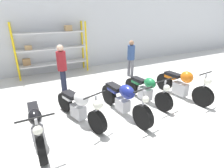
{
  "coord_description": "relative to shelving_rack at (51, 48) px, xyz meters",
  "views": [
    {
      "loc": [
        -2.3,
        -3.83,
        2.62
      ],
      "look_at": [
        0.0,
        0.4,
        0.7
      ],
      "focal_mm": 28.0,
      "sensor_mm": 36.0,
      "label": 1
    }
  ],
  "objects": [
    {
      "name": "ground_plane",
      "position": [
        0.92,
        -4.44,
        -1.2
      ],
      "size": [
        30.0,
        30.0,
        0.0
      ],
      "primitive_type": "plane",
      "color": "silver"
    },
    {
      "name": "motorcycle_white",
      "position": [
        -0.22,
        -4.41,
        -0.76
      ],
      "size": [
        0.83,
        1.94,
        0.98
      ],
      "rotation": [
        0.0,
        0.0,
        -1.28
      ],
      "color": "black",
      "rests_on": "ground_plane"
    },
    {
      "name": "motorcycle_orange",
      "position": [
        3.24,
        -4.67,
        -0.74
      ],
      "size": [
        0.59,
        2.13,
        1.06
      ],
      "rotation": [
        0.0,
        0.0,
        -1.49
      ],
      "color": "black",
      "rests_on": "ground_plane"
    },
    {
      "name": "person_near_rack",
      "position": [
        2.96,
        -2.04,
        -0.26
      ],
      "size": [
        0.42,
        0.42,
        1.6
      ],
      "rotation": [
        0.0,
        0.0,
        3.54
      ],
      "color": "#595960",
      "rests_on": "ground_plane"
    },
    {
      "name": "back_wall",
      "position": [
        0.92,
        0.35,
        0.6
      ],
      "size": [
        30.0,
        0.08,
        3.6
      ],
      "color": "silver",
      "rests_on": "ground_plane"
    },
    {
      "name": "motorcycle_green",
      "position": [
        2.0,
        -4.35,
        -0.8
      ],
      "size": [
        0.73,
        2.0,
        0.95
      ],
      "rotation": [
        0.0,
        0.0,
        -1.48
      ],
      "color": "black",
      "rests_on": "ground_plane"
    },
    {
      "name": "motorcycle_blue",
      "position": [
        0.95,
        -4.66,
        -0.74
      ],
      "size": [
        0.58,
        2.15,
        1.03
      ],
      "rotation": [
        0.0,
        0.0,
        -1.49
      ],
      "color": "black",
      "rests_on": "ground_plane"
    },
    {
      "name": "shelving_rack",
      "position": [
        0.0,
        0.0,
        0.0
      ],
      "size": [
        3.12,
        0.63,
        2.33
      ],
      "color": "yellow",
      "rests_on": "ground_plane"
    },
    {
      "name": "motorcycle_black",
      "position": [
        -1.3,
        -4.7,
        -0.79
      ],
      "size": [
        0.66,
        1.94,
        0.95
      ],
      "rotation": [
        0.0,
        0.0,
        -1.59
      ],
      "color": "black",
      "rests_on": "ground_plane"
    },
    {
      "name": "person_browsing",
      "position": [
        -0.12,
        -2.36,
        -0.2
      ],
      "size": [
        0.44,
        0.44,
        1.7
      ],
      "rotation": [
        0.0,
        0.0,
        2.57
      ],
      "color": "#1E2338",
      "rests_on": "ground_plane"
    }
  ]
}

